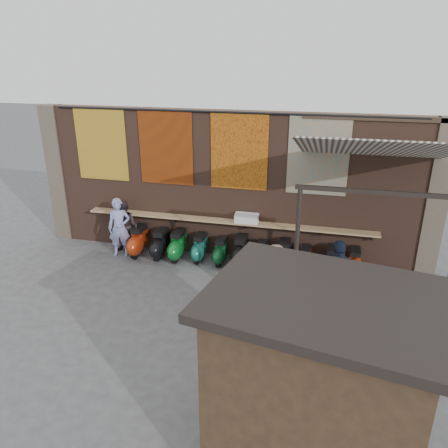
# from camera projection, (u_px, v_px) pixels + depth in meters

# --- Properties ---
(ground) EXTENTS (70.00, 70.00, 0.00)m
(ground) POSITION_uv_depth(u_px,v_px,m) (203.00, 301.00, 10.15)
(ground) COLOR #474749
(ground) RESTS_ON ground
(brick_wall) EXTENTS (10.00, 0.40, 4.00)m
(brick_wall) POSITION_uv_depth(u_px,v_px,m) (229.00, 186.00, 11.85)
(brick_wall) COLOR brown
(brick_wall) RESTS_ON ground
(pier_left) EXTENTS (0.50, 0.50, 4.00)m
(pier_left) POSITION_uv_depth(u_px,v_px,m) (60.00, 174.00, 13.00)
(pier_left) COLOR #4C4238
(pier_left) RESTS_ON ground
(pier_right) EXTENTS (0.50, 0.50, 4.00)m
(pier_right) POSITION_uv_depth(u_px,v_px,m) (436.00, 200.00, 10.71)
(pier_right) COLOR #4C4238
(pier_right) RESTS_ON ground
(eating_counter) EXTENTS (8.00, 0.32, 0.05)m
(eating_counter) POSITION_uv_depth(u_px,v_px,m) (226.00, 221.00, 11.85)
(eating_counter) COLOR #9E7A51
(eating_counter) RESTS_ON brick_wall
(shelf_box) EXTENTS (0.63, 0.27, 0.25)m
(shelf_box) POSITION_uv_depth(u_px,v_px,m) (247.00, 218.00, 11.64)
(shelf_box) COLOR white
(shelf_box) RESTS_ON eating_counter
(tapestry_redgold) EXTENTS (1.50, 0.02, 2.00)m
(tapestry_redgold) POSITION_uv_depth(u_px,v_px,m) (101.00, 144.00, 12.08)
(tapestry_redgold) COLOR maroon
(tapestry_redgold) RESTS_ON brick_wall
(tapestry_sun) EXTENTS (1.50, 0.02, 2.00)m
(tapestry_sun) POSITION_uv_depth(u_px,v_px,m) (166.00, 148.00, 11.66)
(tapestry_sun) COLOR #C2440B
(tapestry_sun) RESTS_ON brick_wall
(tapestry_orange) EXTENTS (1.50, 0.02, 2.00)m
(tapestry_orange) POSITION_uv_depth(u_px,v_px,m) (239.00, 152.00, 11.22)
(tapestry_orange) COLOR #AE5F15
(tapestry_orange) RESTS_ON brick_wall
(tapestry_multi) EXTENTS (1.50, 0.02, 2.00)m
(tapestry_multi) POSITION_uv_depth(u_px,v_px,m) (318.00, 156.00, 10.78)
(tapestry_multi) COLOR teal
(tapestry_multi) RESTS_ON brick_wall
(hang_rail) EXTENTS (9.50, 0.06, 0.06)m
(hang_rail) POSITION_uv_depth(u_px,v_px,m) (228.00, 112.00, 10.92)
(hang_rail) COLOR black
(hang_rail) RESTS_ON brick_wall
(scooter_stool_0) EXTENTS (0.39, 0.86, 0.82)m
(scooter_stool_0) POSITION_uv_depth(u_px,v_px,m) (139.00, 241.00, 12.33)
(scooter_stool_0) COLOR #9A290E
(scooter_stool_0) RESTS_ON ground
(scooter_stool_1) EXTENTS (0.37, 0.82, 0.78)m
(scooter_stool_1) POSITION_uv_depth(u_px,v_px,m) (160.00, 244.00, 12.18)
(scooter_stool_1) COLOR black
(scooter_stool_1) RESTS_ON ground
(scooter_stool_2) EXTENTS (0.38, 0.85, 0.80)m
(scooter_stool_2) POSITION_uv_depth(u_px,v_px,m) (178.00, 245.00, 12.06)
(scooter_stool_2) COLOR #0E6222
(scooter_stool_2) RESTS_ON ground
(scooter_stool_3) EXTENTS (0.34, 0.76, 0.72)m
(scooter_stool_3) POSITION_uv_depth(u_px,v_px,m) (200.00, 248.00, 12.01)
(scooter_stool_3) COLOR #186053
(scooter_stool_3) RESTS_ON ground
(scooter_stool_4) EXTENTS (0.33, 0.73, 0.69)m
(scooter_stool_4) POSITION_uv_depth(u_px,v_px,m) (221.00, 251.00, 11.83)
(scooter_stool_4) COLOR #0E4722
(scooter_stool_4) RESTS_ON ground
(scooter_stool_5) EXTENTS (0.38, 0.84, 0.80)m
(scooter_stool_5) POSITION_uv_depth(u_px,v_px,m) (241.00, 252.00, 11.69)
(scooter_stool_5) COLOR black
(scooter_stool_5) RESTS_ON ground
(scooter_stool_6) EXTENTS (0.33, 0.73, 0.70)m
(scooter_stool_6) POSITION_uv_depth(u_px,v_px,m) (261.00, 255.00, 11.61)
(scooter_stool_6) COLOR #0E369C
(scooter_stool_6) RESTS_ON ground
(scooter_stool_7) EXTENTS (0.37, 0.83, 0.79)m
(scooter_stool_7) POSITION_uv_depth(u_px,v_px,m) (284.00, 256.00, 11.46)
(scooter_stool_7) COLOR navy
(scooter_stool_7) RESTS_ON ground
(scooter_stool_8) EXTENTS (0.33, 0.74, 0.70)m
(scooter_stool_8) POSITION_uv_depth(u_px,v_px,m) (305.00, 261.00, 11.31)
(scooter_stool_8) COLOR maroon
(scooter_stool_8) RESTS_ON ground
(scooter_stool_9) EXTENTS (0.36, 0.79, 0.75)m
(scooter_stool_9) POSITION_uv_depth(u_px,v_px,m) (332.00, 262.00, 11.19)
(scooter_stool_9) COLOR #111B43
(scooter_stool_9) RESTS_ON ground
(scooter_stool_10) EXTENTS (0.35, 0.77, 0.73)m
(scooter_stool_10) POSITION_uv_depth(u_px,v_px,m) (354.00, 264.00, 11.11)
(scooter_stool_10) COLOR #933113
(scooter_stool_10) RESTS_ON ground
(diner_left) EXTENTS (0.71, 0.57, 1.68)m
(diner_left) POSITION_uv_depth(u_px,v_px,m) (119.00, 228.00, 12.12)
(diner_left) COLOR #8188BC
(diner_left) RESTS_ON ground
(diner_right) EXTENTS (0.77, 0.60, 1.55)m
(diner_right) POSITION_uv_depth(u_px,v_px,m) (125.00, 227.00, 12.30)
(diner_right) COLOR #302528
(diner_right) RESTS_ON ground
(shopper_navy) EXTENTS (1.08, 0.63, 1.74)m
(shopper_navy) POSITION_uv_depth(u_px,v_px,m) (338.00, 278.00, 9.38)
(shopper_navy) COLOR #171E34
(shopper_navy) RESTS_ON ground
(shopper_grey) EXTENTS (1.03, 0.64, 1.55)m
(shopper_grey) POSITION_uv_depth(u_px,v_px,m) (398.00, 319.00, 8.09)
(shopper_grey) COLOR #505255
(shopper_grey) RESTS_ON ground
(shopper_tan) EXTENTS (0.86, 0.82, 1.48)m
(shopper_tan) POSITION_uv_depth(u_px,v_px,m) (275.00, 275.00, 9.75)
(shopper_tan) COLOR #9B7862
(shopper_tan) RESTS_ON ground
(market_stall) EXTENTS (2.74, 2.25, 2.65)m
(market_stall) POSITION_uv_depth(u_px,v_px,m) (317.00, 393.00, 5.59)
(market_stall) COLOR black
(market_stall) RESTS_ON ground
(stall_roof) EXTENTS (3.08, 2.58, 0.12)m
(stall_roof) POSITION_uv_depth(u_px,v_px,m) (326.00, 299.00, 5.08)
(stall_roof) COLOR black
(stall_roof) RESTS_ON market_stall
(stall_sign) EXTENTS (1.19, 0.26, 0.50)m
(stall_sign) POSITION_uv_depth(u_px,v_px,m) (335.00, 315.00, 6.17)
(stall_sign) COLOR gold
(stall_sign) RESTS_ON market_stall
(stall_shelf) EXTENTS (2.02, 0.47, 0.06)m
(stall_shelf) POSITION_uv_depth(u_px,v_px,m) (329.00, 370.00, 6.52)
(stall_shelf) COLOR #473321
(stall_shelf) RESTS_ON market_stall
(awning_canvas) EXTENTS (3.20, 3.28, 0.97)m
(awning_canvas) POSITION_uv_depth(u_px,v_px,m) (377.00, 149.00, 8.89)
(awning_canvas) COLOR beige
(awning_canvas) RESTS_ON brick_wall
(awning_ledger) EXTENTS (3.30, 0.08, 0.12)m
(awning_ledger) POSITION_uv_depth(u_px,v_px,m) (374.00, 118.00, 10.17)
(awning_ledger) COLOR #33261C
(awning_ledger) RESTS_ON brick_wall
(awning_header) EXTENTS (3.00, 0.08, 0.08)m
(awning_header) POSITION_uv_depth(u_px,v_px,m) (381.00, 192.00, 7.70)
(awning_header) COLOR black
(awning_header) RESTS_ON awning_post_left
(awning_post_left) EXTENTS (0.09, 0.09, 3.10)m
(awning_post_left) POSITION_uv_depth(u_px,v_px,m) (296.00, 262.00, 8.58)
(awning_post_left) COLOR black
(awning_post_left) RESTS_ON ground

